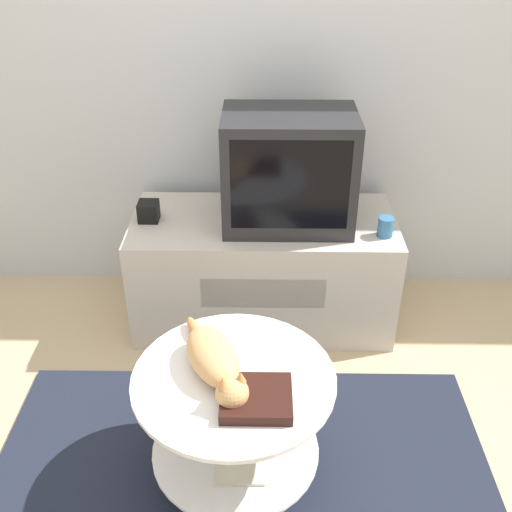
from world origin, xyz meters
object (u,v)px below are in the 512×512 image
at_px(speaker, 149,211).
at_px(dvd_box, 256,398).
at_px(tv, 289,170).
at_px(cat, 215,361).

bearing_deg(speaker, dvd_box, -64.92).
bearing_deg(tv, speaker, 179.50).
xyz_separation_m(speaker, cat, (0.39, -1.00, -0.04)).
bearing_deg(tv, dvd_box, -96.66).
height_order(speaker, cat, speaker).
relative_size(speaker, cat, 0.20).
bearing_deg(cat, speaker, 177.33).
height_order(tv, cat, tv).
height_order(speaker, dvd_box, speaker).
bearing_deg(dvd_box, tv, 83.34).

